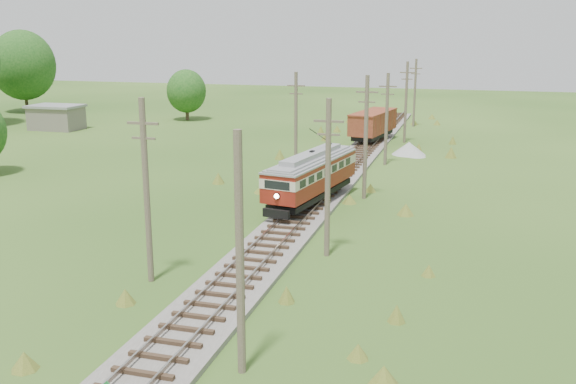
% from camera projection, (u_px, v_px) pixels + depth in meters
% --- Properties ---
extents(railbed_main, '(3.60, 96.00, 0.57)m').
position_uv_depth(railbed_main, '(330.00, 184.00, 50.94)').
color(railbed_main, '#605B54').
rests_on(railbed_main, ground).
extents(streetcar, '(4.35, 11.14, 5.03)m').
position_uv_depth(streetcar, '(312.00, 173.00, 44.62)').
color(streetcar, black).
rests_on(streetcar, ground).
extents(gondola, '(4.32, 9.24, 2.95)m').
position_uv_depth(gondola, '(373.00, 123.00, 70.91)').
color(gondola, black).
rests_on(gondola, ground).
extents(gravel_pile, '(3.49, 3.70, 1.27)m').
position_uv_depth(gravel_pile, '(410.00, 149.00, 64.15)').
color(gravel_pile, gray).
rests_on(gravel_pile, ground).
extents(utility_pole_r_1, '(0.30, 0.30, 8.80)m').
position_uv_depth(utility_pole_r_1, '(240.00, 256.00, 22.04)').
color(utility_pole_r_1, brown).
rests_on(utility_pole_r_1, ground).
extents(utility_pole_r_2, '(1.60, 0.30, 8.60)m').
position_uv_depth(utility_pole_r_2, '(328.00, 177.00, 34.11)').
color(utility_pole_r_2, brown).
rests_on(utility_pole_r_2, ground).
extents(utility_pole_r_3, '(1.60, 0.30, 9.00)m').
position_uv_depth(utility_pole_r_3, '(366.00, 136.00, 46.21)').
color(utility_pole_r_3, brown).
rests_on(utility_pole_r_3, ground).
extents(utility_pole_r_4, '(1.60, 0.30, 8.40)m').
position_uv_depth(utility_pole_r_4, '(387.00, 118.00, 58.47)').
color(utility_pole_r_4, brown).
rests_on(utility_pole_r_4, ground).
extents(utility_pole_r_5, '(1.60, 0.30, 8.90)m').
position_uv_depth(utility_pole_r_5, '(406.00, 101.00, 70.43)').
color(utility_pole_r_5, brown).
rests_on(utility_pole_r_5, ground).
extents(utility_pole_r_6, '(1.60, 0.30, 8.70)m').
position_uv_depth(utility_pole_r_6, '(415.00, 92.00, 82.63)').
color(utility_pole_r_6, brown).
rests_on(utility_pole_r_6, ground).
extents(utility_pole_l_a, '(1.60, 0.30, 9.00)m').
position_uv_depth(utility_pole_l_a, '(146.00, 190.00, 30.47)').
color(utility_pole_l_a, brown).
rests_on(utility_pole_l_a, ground).
extents(utility_pole_l_b, '(1.60, 0.30, 8.60)m').
position_uv_depth(utility_pole_l_b, '(296.00, 120.00, 56.72)').
color(utility_pole_l_b, brown).
rests_on(utility_pole_l_b, ground).
extents(tree_left_5, '(9.66, 9.66, 12.44)m').
position_uv_depth(tree_left_5, '(23.00, 65.00, 97.85)').
color(tree_left_5, '#38281C').
rests_on(tree_left_5, ground).
extents(tree_mid_a, '(5.46, 5.46, 7.03)m').
position_uv_depth(tree_mid_a, '(186.00, 91.00, 89.23)').
color(tree_mid_a, '#38281C').
rests_on(tree_mid_a, ground).
extents(shed, '(6.40, 4.40, 3.10)m').
position_uv_depth(shed, '(56.00, 117.00, 80.91)').
color(shed, slate).
rests_on(shed, ground).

